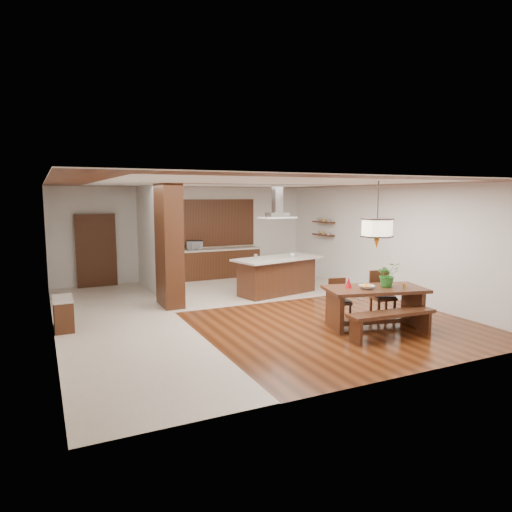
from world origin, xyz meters
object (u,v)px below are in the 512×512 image
dining_chair_right (383,295)px  microwave (194,245)px  range_hood (277,202)px  fruit_bowl (367,287)px  kitchen_island (277,275)px  island_cup (292,255)px  foliage_plant (387,274)px  hallway_console (63,314)px  dining_bench (391,325)px  dining_table (375,298)px  dining_chair_left (340,300)px  pendant_lantern (378,215)px

dining_chair_right → microwave: 6.52m
range_hood → fruit_bowl: bearing=-88.9°
kitchen_island → range_hood: bearing=77.0°
island_cup → fruit_bowl: bearing=-95.7°
fruit_bowl → range_hood: 3.95m
kitchen_island → microwave: size_ratio=5.23×
dining_chair_right → foliage_plant: 0.82m
hallway_console → foliage_plant: bearing=-23.4°
dining_bench → hallway_console: bearing=149.6°
dining_table → island_cup: (0.12, 3.49, 0.45)m
foliage_plant → kitchen_island: (-0.57, 3.61, -0.55)m
microwave → island_cup: bearing=-47.9°
kitchen_island → dining_chair_left: bearing=-103.7°
hallway_console → microwave: (4.00, 4.03, 0.77)m
kitchen_island → range_hood: size_ratio=2.87×
foliage_plant → island_cup: size_ratio=4.13×
foliage_plant → fruit_bowl: (-0.50, 0.01, -0.21)m
kitchen_island → island_cup: 0.68m
foliage_plant → microwave: (-1.89, 6.59, 0.03)m
hallway_console → dining_table: (5.62, -2.52, 0.28)m
dining_table → dining_bench: bearing=-103.9°
dining_chair_right → foliage_plant: bearing=-111.4°
kitchen_island → dining_bench: bearing=-101.3°
dining_chair_left → microwave: (-1.29, 5.86, 0.65)m
dining_bench → dining_chair_right: dining_chair_right is taller
dining_chair_right → kitchen_island: (-0.91, 3.11, 0.00)m
dining_chair_right → range_hood: 3.79m
hallway_console → pendant_lantern: bearing=-24.1°
hallway_console → dining_chair_left: size_ratio=1.00×
hallway_console → kitchen_island: size_ratio=0.34×
dining_bench → dining_chair_right: 1.41m
dining_bench → island_cup: size_ratio=14.61×
foliage_plant → range_hood: (-0.57, 3.62, 1.41)m
foliage_plant → dining_bench: bearing=-124.4°
pendant_lantern → kitchen_island: size_ratio=0.51×
dining_bench → fruit_bowl: (-0.06, 0.66, 0.60)m
dining_table → kitchen_island: (-0.30, 3.57, -0.09)m
dining_chair_left → foliage_plant: bearing=-40.1°
dining_chair_right → fruit_bowl: 1.03m
dining_table → kitchen_island: 3.59m
foliage_plant → island_cup: 3.53m
hallway_console → microwave: bearing=45.2°
island_cup → foliage_plant: bearing=-87.6°
pendant_lantern → range_hood: same height
dining_bench → range_hood: range_hood is taller
dining_table → dining_chair_left: (-0.33, 0.69, -0.15)m
dining_chair_left → island_cup: island_cup is taller
foliage_plant → dining_table: bearing=172.3°
dining_chair_right → island_cup: bearing=112.5°
dining_chair_left → island_cup: (0.45, 2.80, 0.60)m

